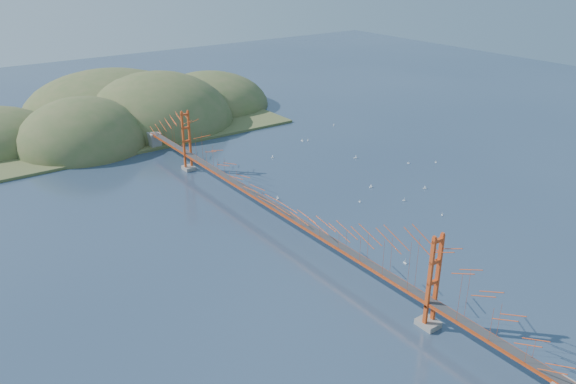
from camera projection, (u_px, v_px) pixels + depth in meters
ground at (277, 227)px, 85.96m from camera, size 320.00×320.00×0.00m
bridge at (276, 185)px, 83.28m from camera, size 2.20×94.40×12.00m
far_headlands at (126, 122)px, 138.09m from camera, size 84.00×58.00×25.00m
sailboat_0 at (360, 201)px, 94.47m from camera, size 0.49×0.51×0.58m
sailboat_4 at (436, 162)px, 111.67m from camera, size 0.57×0.57×0.61m
sailboat_3 at (277, 198)px, 95.51m from camera, size 0.66×0.66×0.73m
sailboat_5 at (408, 163)px, 111.33m from camera, size 0.51×0.53×0.60m
sailboat_17 at (334, 125)px, 134.96m from camera, size 0.49×0.47×0.55m
sailboat_1 at (404, 200)px, 94.89m from camera, size 0.60×0.60×0.63m
sailboat_8 at (308, 140)px, 124.17m from camera, size 0.63×0.63×0.66m
sailboat_14 at (442, 215)px, 89.77m from camera, size 0.53×0.53×0.56m
sailboat_7 at (356, 157)px, 114.06m from camera, size 0.67×0.67×0.73m
sailboat_16 at (371, 187)px, 100.20m from camera, size 0.63×0.59×0.70m
sailboat_12 at (272, 157)px, 114.28m from camera, size 0.56×0.45×0.66m
sailboat_15 at (302, 140)px, 124.18m from camera, size 0.52×0.63×0.73m
sailboat_10 at (405, 262)px, 76.12m from camera, size 0.59×0.64×0.72m
sailboat_2 at (425, 188)px, 99.68m from camera, size 0.67×0.67×0.71m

